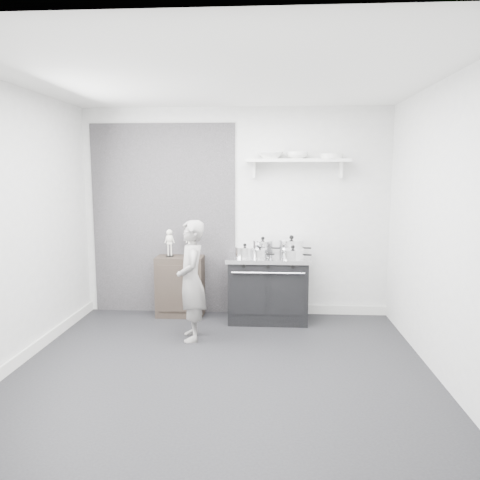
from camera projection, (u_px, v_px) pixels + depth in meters
name	position (u px, v px, depth m)	size (l,w,h in m)	color
ground	(222.00, 366.00, 4.55)	(4.00, 4.00, 0.00)	black
room_shell	(213.00, 197.00, 4.47)	(4.02, 3.62, 2.71)	beige
wall_shelf	(298.00, 161.00, 5.87)	(1.30, 0.26, 0.24)	silver
stove	(268.00, 288.00, 5.92)	(1.03, 0.64, 0.83)	black
side_cabinet	(180.00, 286.00, 6.13)	(0.61, 0.35, 0.79)	black
child	(191.00, 281.00, 5.21)	(0.49, 0.32, 1.35)	gray
pot_front_left	(245.00, 252.00, 5.79)	(0.33, 0.24, 0.17)	white
pot_back_left	(263.00, 247.00, 5.96)	(0.35, 0.26, 0.23)	white
pot_back_right	(291.00, 247.00, 5.94)	(0.42, 0.33, 0.26)	white
pot_front_right	(293.00, 254.00, 5.65)	(0.37, 0.28, 0.17)	white
pot_front_center	(260.00, 253.00, 5.73)	(0.27, 0.19, 0.15)	white
skeleton_full	(170.00, 241.00, 6.05)	(0.11, 0.07, 0.41)	beige
skeleton_torso	(191.00, 241.00, 6.03)	(0.12, 0.07, 0.42)	beige
bowl_large	(270.00, 156.00, 5.87)	(0.33, 0.33, 0.08)	white
bowl_small	(297.00, 155.00, 5.85)	(0.27, 0.27, 0.09)	white
plate_stack	(332.00, 156.00, 5.83)	(0.28, 0.28, 0.06)	silver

